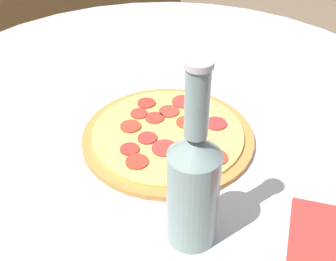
# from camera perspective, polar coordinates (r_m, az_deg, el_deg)

# --- Properties ---
(table) EXTENTS (1.10, 1.10, 0.75)m
(table) POSITION_cam_1_polar(r_m,az_deg,el_deg) (0.98, -0.43, -5.70)
(table) COLOR silver
(table) RESTS_ON ground_plane
(pizza) EXTENTS (0.30, 0.30, 0.02)m
(pizza) POSITION_cam_1_polar(r_m,az_deg,el_deg) (0.82, -0.01, -0.64)
(pizza) COLOR #B77F3D
(pizza) RESTS_ON table
(beer_bottle) EXTENTS (0.07, 0.07, 0.28)m
(beer_bottle) POSITION_cam_1_polar(r_m,az_deg,el_deg) (0.60, 3.12, -6.31)
(beer_bottle) COLOR gray
(beer_bottle) RESTS_ON table
(napkin) EXTENTS (0.18, 0.16, 0.01)m
(napkin) POSITION_cam_1_polar(r_m,az_deg,el_deg) (0.69, 18.30, -13.03)
(napkin) COLOR red
(napkin) RESTS_ON table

